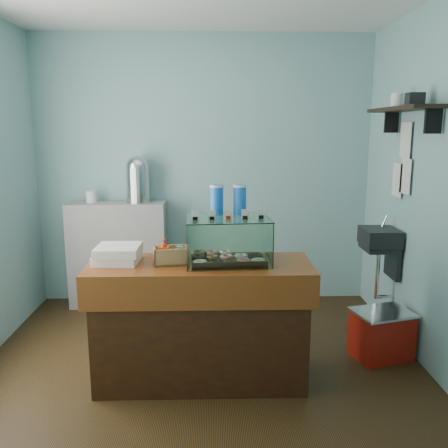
{
  "coord_description": "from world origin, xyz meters",
  "views": [
    {
      "loc": [
        0.09,
        -3.52,
        1.85
      ],
      "look_at": [
        0.17,
        -0.15,
        1.17
      ],
      "focal_mm": 38.0,
      "sensor_mm": 36.0,
      "label": 1
    }
  ],
  "objects_px": {
    "coffee_urn": "(138,178)",
    "red_cooler": "(381,334)",
    "display_case": "(227,237)",
    "counter": "(201,322)"
  },
  "relations": [
    {
      "from": "display_case",
      "to": "coffee_urn",
      "type": "xyz_separation_m",
      "value": [
        -0.86,
        1.5,
        0.28
      ]
    },
    {
      "from": "counter",
      "to": "display_case",
      "type": "distance_m",
      "value": 0.65
    },
    {
      "from": "display_case",
      "to": "coffee_urn",
      "type": "distance_m",
      "value": 1.75
    },
    {
      "from": "red_cooler",
      "to": "coffee_urn",
      "type": "bearing_deg",
      "value": 133.88
    },
    {
      "from": "display_case",
      "to": "coffee_urn",
      "type": "height_order",
      "value": "coffee_urn"
    },
    {
      "from": "coffee_urn",
      "to": "display_case",
      "type": "bearing_deg",
      "value": -60.25
    },
    {
      "from": "coffee_urn",
      "to": "red_cooler",
      "type": "bearing_deg",
      "value": -30.6
    },
    {
      "from": "counter",
      "to": "display_case",
      "type": "relative_size",
      "value": 2.56
    },
    {
      "from": "counter",
      "to": "display_case",
      "type": "xyz_separation_m",
      "value": [
        0.19,
        0.07,
        0.62
      ]
    },
    {
      "from": "counter",
      "to": "coffee_urn",
      "type": "distance_m",
      "value": 1.93
    }
  ]
}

